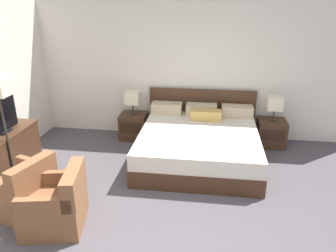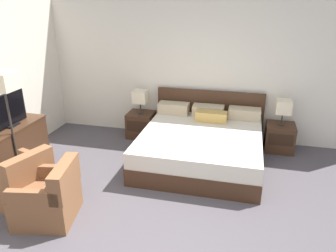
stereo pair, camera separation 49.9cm
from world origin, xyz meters
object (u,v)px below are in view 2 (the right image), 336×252
object	(u,v)px
table_lamp_left	(140,97)
armchair_by_window	(21,183)
tv	(8,111)
armchair_companion	(49,198)
bed	(201,144)
dresser	(12,147)
nightstand_left	(141,125)
table_lamp_right	(284,107)
nightstand_right	(279,137)
floor_lamp	(4,88)

from	to	relation	value
table_lamp_left	armchair_by_window	size ratio (longest dim) A/B	0.52
tv	armchair_by_window	world-z (taller)	tv
armchair_by_window	armchair_companion	size ratio (longest dim) A/B	1.07
bed	armchair_by_window	world-z (taller)	bed
table_lamp_left	armchair_by_window	world-z (taller)	table_lamp_left
table_lamp_left	dresser	world-z (taller)	table_lamp_left
nightstand_left	tv	bearing A→B (deg)	-133.69
table_lamp_left	armchair_companion	size ratio (longest dim) A/B	0.56
table_lamp_right	tv	xyz separation A→B (m)	(-4.20, -1.66, 0.14)
armchair_companion	tv	bearing A→B (deg)	140.28
armchair_by_window	nightstand_left	bearing A→B (deg)	71.17
nightstand_left	armchair_companion	world-z (taller)	armchair_companion
nightstand_right	table_lamp_left	distance (m)	2.68
armchair_by_window	floor_lamp	size ratio (longest dim) A/B	0.53
table_lamp_left	floor_lamp	xyz separation A→B (m)	(-1.34, -1.94, 0.59)
nightstand_left	table_lamp_left	distance (m)	0.57
table_lamp_left	tv	distance (m)	2.30
floor_lamp	nightstand_right	bearing A→B (deg)	26.11
bed	nightstand_left	distance (m)	1.50
nightstand_left	table_lamp_left	xyz separation A→B (m)	(0.00, 0.00, 0.57)
bed	dresser	xyz separation A→B (m)	(-2.90, -1.01, 0.07)
armchair_companion	floor_lamp	world-z (taller)	floor_lamp
bed	armchair_companion	size ratio (longest dim) A/B	2.60
table_lamp_right	table_lamp_left	bearing A→B (deg)	180.00
table_lamp_right	floor_lamp	xyz separation A→B (m)	(-3.96, -1.94, 0.59)
nightstand_right	floor_lamp	distance (m)	4.56
nightstand_left	tv	world-z (taller)	tv
table_lamp_left	armchair_by_window	xyz separation A→B (m)	(-0.86, -2.51, -0.53)
table_lamp_right	armchair_by_window	distance (m)	4.32
table_lamp_right	armchair_companion	xyz separation A→B (m)	(-2.90, -2.75, -0.53)
floor_lamp	bed	bearing A→B (deg)	24.47
nightstand_left	dresser	bearing A→B (deg)	-132.44
tv	floor_lamp	size ratio (longest dim) A/B	0.46
bed	dresser	bearing A→B (deg)	-160.88
bed	tv	distance (m)	3.12
dresser	floor_lamp	bearing A→B (deg)	-39.27
dresser	table_lamp_right	bearing A→B (deg)	22.48
table_lamp_left	nightstand_left	bearing A→B (deg)	-90.00
bed	dresser	size ratio (longest dim) A/B	1.56
table_lamp_right	floor_lamp	bearing A→B (deg)	-153.87
nightstand_left	table_lamp_left	size ratio (longest dim) A/B	1.10
bed	armchair_companion	distance (m)	2.57
table_lamp_left	table_lamp_right	distance (m)	2.62
tv	armchair_companion	world-z (taller)	tv
nightstand_left	dresser	world-z (taller)	dresser
table_lamp_left	dresser	bearing A→B (deg)	-132.42
dresser	armchair_by_window	size ratio (longest dim) A/B	1.56
table_lamp_left	table_lamp_right	xyz separation A→B (m)	(2.62, 0.00, 0.00)
dresser	armchair_by_window	xyz separation A→B (m)	(0.73, -0.77, -0.08)
table_lamp_right	armchair_by_window	bearing A→B (deg)	-144.10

